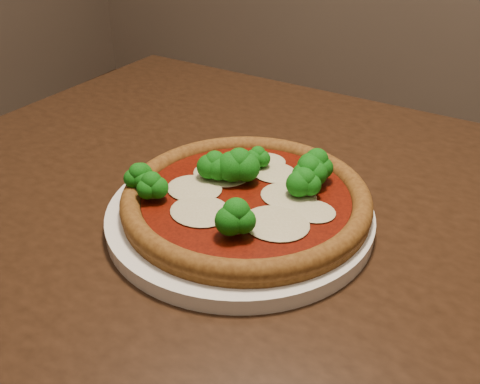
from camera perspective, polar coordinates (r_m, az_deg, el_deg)
The scene contains 3 objects.
dining_table at distance 0.72m, azimuth 4.53°, elevation -9.08°, with size 1.08×0.80×0.75m.
plate at distance 0.62m, azimuth 0.00°, elevation -2.43°, with size 0.31×0.31×0.02m, color white.
pizza at distance 0.61m, azimuth 0.68°, elevation -0.22°, with size 0.29×0.29×0.06m.
Camera 1 is at (0.33, -0.42, 1.11)m, focal length 40.00 mm.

